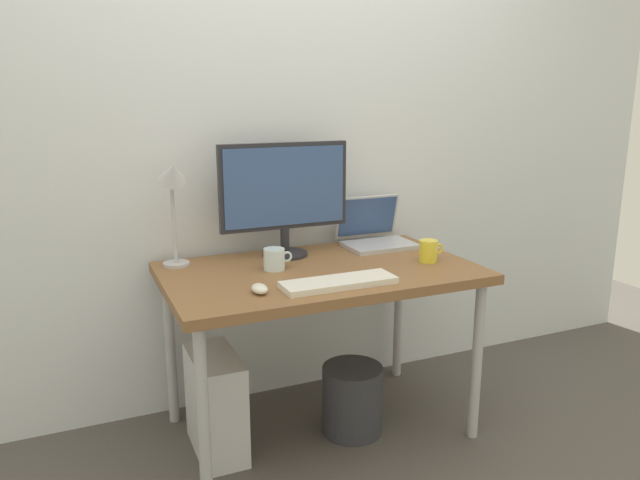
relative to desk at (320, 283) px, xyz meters
name	(u,v)px	position (x,y,z in m)	size (l,w,h in m)	color
ground_plane	(320,428)	(0.00, 0.00, -0.67)	(6.00, 6.00, 0.00)	#4C4742
back_wall	(282,124)	(0.00, 0.44, 0.63)	(4.40, 0.04, 2.60)	silver
desk	(320,283)	(0.00, 0.00, 0.00)	(1.27, 0.76, 0.73)	brown
monitor	(284,192)	(-0.06, 0.25, 0.35)	(0.58, 0.20, 0.50)	#232328
laptop	(374,233)	(0.40, 0.26, 0.12)	(0.32, 0.27, 0.23)	#B2B2B7
desk_lamp	(173,190)	(-0.54, 0.25, 0.39)	(0.11, 0.16, 0.46)	#B2B2B7
keyboard	(339,282)	(-0.03, -0.24, 0.08)	(0.44, 0.14, 0.02)	silver
mouse	(260,289)	(-0.33, -0.21, 0.08)	(0.06, 0.09, 0.03)	silver
coffee_mug	(429,251)	(0.47, -0.09, 0.11)	(0.11, 0.08, 0.09)	yellow
glass_cup	(275,259)	(-0.18, 0.06, 0.11)	(0.12, 0.09, 0.09)	silver
computer_tower	(216,404)	(-0.46, 0.01, -0.46)	(0.18, 0.36, 0.42)	silver
wastebasket	(352,399)	(0.12, -0.08, -0.52)	(0.26, 0.26, 0.30)	#333338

